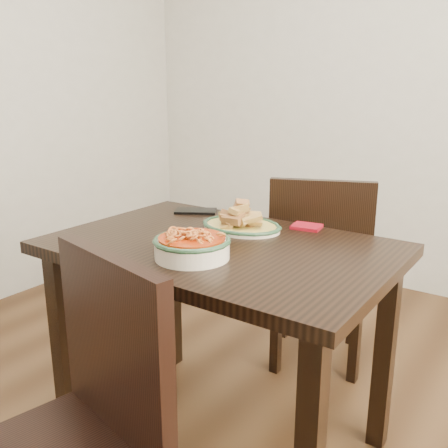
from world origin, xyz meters
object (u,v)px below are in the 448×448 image
Objects in this scene: chair_far at (319,264)px; chair_near at (77,428)px; dining_table at (221,274)px; smartphone at (196,211)px; fish_plate at (242,217)px; noodle_bowl at (192,244)px.

chair_far and chair_near have the same top height.
chair_near is at bearing -83.38° from dining_table.
chair_near reaches higher than smartphone.
chair_near is 5.34× the size of smartphone.
fish_plate is 0.35m from noodle_bowl.
fish_plate is 1.76× the size of smartphone.
noodle_bowl is (0.02, -0.17, 0.15)m from dining_table.
chair_far is 0.87m from noodle_bowl.
noodle_bowl is at bearing -83.75° from smartphone.
chair_far is 0.60m from smartphone.
chair_near is at bearing 68.23° from chair_far.
chair_far is at bearing 102.58° from chair_near.
chair_far is 0.56m from fish_plate.
dining_table is 0.70m from chair_near.
dining_table is at bearing 95.50° from noodle_bowl.
chair_far is 1.00× the size of chair_near.
fish_plate is 0.31m from smartphone.
fish_plate is at bearing -50.55° from smartphone.
chair_near is at bearing -97.93° from smartphone.
noodle_bowl is (-0.06, -0.81, 0.29)m from chair_far.
chair_near is 0.91m from fish_plate.
chair_far is (0.07, 0.64, -0.14)m from dining_table.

